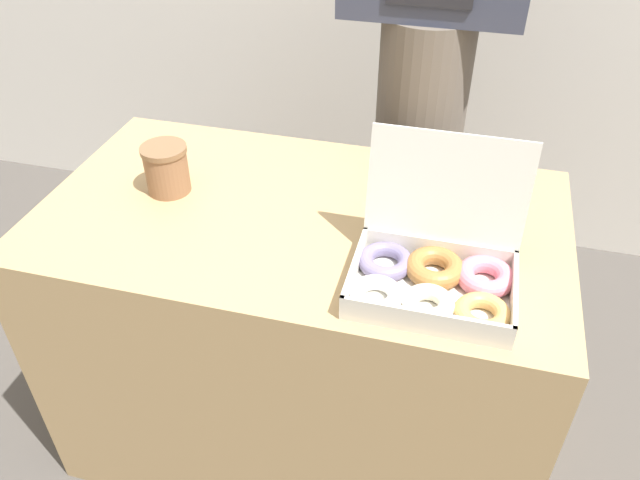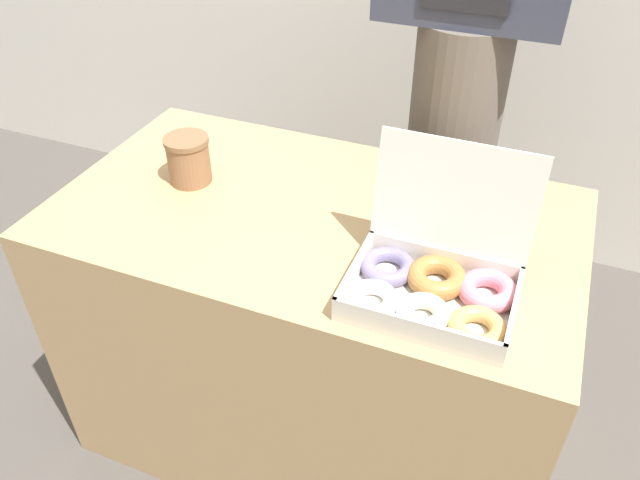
# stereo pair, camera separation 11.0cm
# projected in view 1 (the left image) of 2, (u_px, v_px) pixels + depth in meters

# --- Properties ---
(ground_plane) EXTENTS (14.00, 14.00, 0.00)m
(ground_plane) POSITION_uv_depth(u_px,v_px,m) (305.00, 422.00, 1.78)
(ground_plane) COLOR #4C4742
(table) EXTENTS (1.12, 0.64, 0.73)m
(table) POSITION_uv_depth(u_px,v_px,m) (303.00, 333.00, 1.55)
(table) COLOR tan
(table) RESTS_ON ground_plane
(donut_box) EXTENTS (0.32, 0.26, 0.26)m
(donut_box) POSITION_uv_depth(u_px,v_px,m) (435.00, 273.00, 1.12)
(donut_box) COLOR silver
(donut_box) RESTS_ON table
(coffee_cup) EXTENTS (0.10, 0.10, 0.11)m
(coffee_cup) POSITION_uv_depth(u_px,v_px,m) (167.00, 169.00, 1.37)
(coffee_cup) COLOR #8C6042
(coffee_cup) RESTS_ON table
(person_customer) EXTENTS (0.45, 0.25, 1.82)m
(person_customer) POSITION_uv_depth(u_px,v_px,m) (430.00, 24.00, 1.58)
(person_customer) COLOR #665B51
(person_customer) RESTS_ON ground_plane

